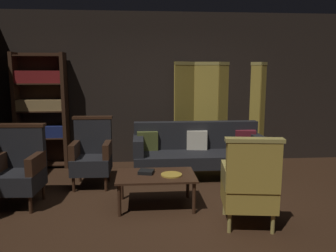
# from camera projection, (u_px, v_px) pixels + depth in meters

# --- Properties ---
(ground_plane) EXTENTS (10.00, 10.00, 0.00)m
(ground_plane) POSITION_uv_depth(u_px,v_px,m) (173.00, 212.00, 4.10)
(ground_plane) COLOR #331E11
(back_wall) EXTENTS (7.20, 0.10, 2.80)m
(back_wall) POSITION_uv_depth(u_px,v_px,m) (161.00, 89.00, 6.28)
(back_wall) COLOR black
(back_wall) RESTS_ON ground_plane
(folding_screen) EXTENTS (2.08, 0.46, 1.90)m
(folding_screen) POSITION_uv_depth(u_px,v_px,m) (227.00, 110.00, 6.38)
(folding_screen) COLOR #B29338
(folding_screen) RESTS_ON ground_plane
(bookshelf) EXTENTS (0.90, 0.32, 2.05)m
(bookshelf) POSITION_uv_depth(u_px,v_px,m) (41.00, 108.00, 5.91)
(bookshelf) COLOR #382114
(bookshelf) RESTS_ON ground_plane
(velvet_couch) EXTENTS (2.12, 0.78, 0.88)m
(velvet_couch) POSITION_uv_depth(u_px,v_px,m) (198.00, 149.00, 5.50)
(velvet_couch) COLOR #382114
(velvet_couch) RESTS_ON ground_plane
(coffee_table) EXTENTS (1.00, 0.64, 0.42)m
(coffee_table) POSITION_uv_depth(u_px,v_px,m) (156.00, 178.00, 4.23)
(coffee_table) COLOR #382114
(coffee_table) RESTS_ON ground_plane
(armchair_gilt_accent) EXTENTS (0.65, 0.65, 1.04)m
(armchair_gilt_accent) POSITION_uv_depth(u_px,v_px,m) (250.00, 184.00, 3.65)
(armchair_gilt_accent) COLOR tan
(armchair_gilt_accent) RESTS_ON ground_plane
(armchair_wing_left) EXTENTS (0.62, 0.61, 1.04)m
(armchair_wing_left) POSITION_uv_depth(u_px,v_px,m) (19.00, 168.00, 4.28)
(armchair_wing_left) COLOR #382114
(armchair_wing_left) RESTS_ON ground_plane
(armchair_wing_right) EXTENTS (0.60, 0.59, 1.04)m
(armchair_wing_right) POSITION_uv_depth(u_px,v_px,m) (92.00, 154.00, 5.02)
(armchair_wing_right) COLOR #382114
(armchair_wing_right) RESTS_ON ground_plane
(book_black_cloth) EXTENTS (0.22, 0.21, 0.04)m
(book_black_cloth) POSITION_uv_depth(u_px,v_px,m) (146.00, 172.00, 4.27)
(book_black_cloth) COLOR black
(book_black_cloth) RESTS_ON coffee_table
(brass_tray) EXTENTS (0.27, 0.27, 0.02)m
(brass_tray) POSITION_uv_depth(u_px,v_px,m) (171.00, 175.00, 4.20)
(brass_tray) COLOR gold
(brass_tray) RESTS_ON coffee_table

